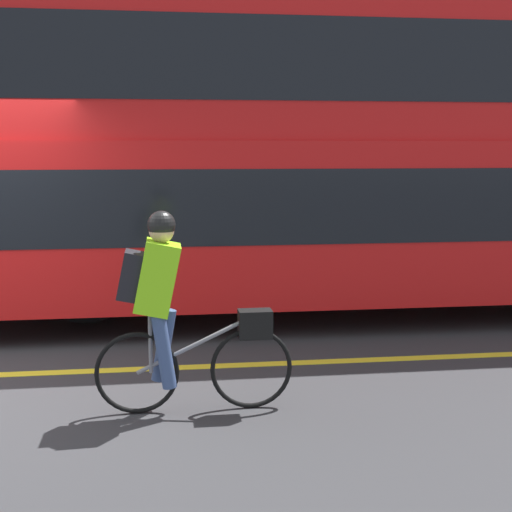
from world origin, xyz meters
TOP-DOWN VIEW (x-y plane):
  - sidewalk_curb at (0.00, 5.43)m, footprint 60.00×2.08m
  - building_facade at (0.00, 6.62)m, footprint 60.00×0.30m
  - bus at (4.20, 2.29)m, footprint 9.77×2.45m
  - cyclist_on_bike at (2.12, -0.82)m, footprint 1.53×0.32m
  - street_sign_post at (6.21, 5.32)m, footprint 0.36×0.09m

SIDE VIEW (x-z plane):
  - sidewalk_curb at x=0.00m, z-range 0.00..0.11m
  - cyclist_on_bike at x=2.12m, z-range 0.07..1.64m
  - street_sign_post at x=6.21m, z-range 0.26..2.86m
  - bus at x=4.20m, z-range 0.21..3.82m
  - building_facade at x=0.00m, z-range 0.00..6.29m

